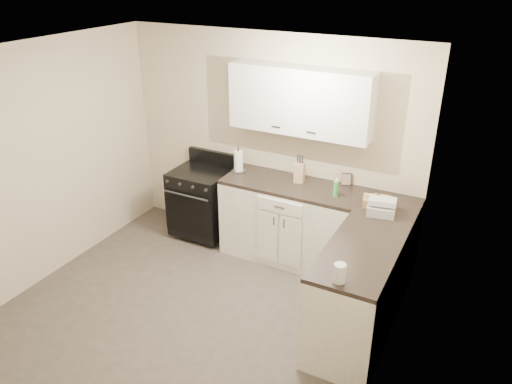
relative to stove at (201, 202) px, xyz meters
The scene contains 20 objects.
floor 1.72m from the stove, 62.55° to the right, with size 3.60×3.60×0.00m, color #473F38.
ceiling 2.63m from the stove, 62.55° to the right, with size 3.60×3.60×0.00m, color white.
wall_back 1.15m from the stove, 22.99° to the left, with size 3.60×3.60×0.00m, color beige.
wall_right 3.06m from the stove, 29.89° to the right, with size 3.60×3.60×0.00m, color beige.
wall_left 1.97m from the stove, 125.03° to the right, with size 3.60×3.60×0.00m, color beige.
base_cabinets_back 1.19m from the stove, ahead, with size 1.55×0.60×0.90m, color white.
base_cabinets_right 2.35m from the stove, 15.42° to the right, with size 0.60×1.90×0.90m, color white.
countertop_back 1.28m from the stove, ahead, with size 1.55×0.60×0.04m, color black.
countertop_right 2.40m from the stove, 15.42° to the right, with size 0.60×1.90×0.04m, color black.
upper_cabinets 1.83m from the stove, ahead, with size 1.55×0.30×0.70m, color white.
stove is the anchor object (origin of this frame).
knife_block 1.38m from the stove, ahead, with size 0.10×0.09×0.23m, color tan.
paper_towel 0.79m from the stove, ahead, with size 0.10×0.10×0.25m, color white.
soap_bottle 1.81m from the stove, ahead, with size 0.06×0.06×0.17m, color green.
picture_frame 1.83m from the stove, ahead, with size 0.11×0.01×0.14m, color black.
wicker_basket 2.22m from the stove, ahead, with size 0.27×0.18×0.09m, color tan.
countertop_grill 2.31m from the stove, ahead, with size 0.26×0.24×0.10m, color silver.
glass_jar 2.74m from the stove, 33.33° to the right, with size 0.09×0.09×0.16m, color silver.
oven_mitt_near 2.21m from the stove, 28.57° to the right, with size 0.02×0.15×0.26m, color black.
oven_mitt_far 2.12m from the stove, 23.72° to the right, with size 0.02×0.15×0.27m, color black.
Camera 1 is at (2.37, -3.11, 3.21)m, focal length 35.00 mm.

